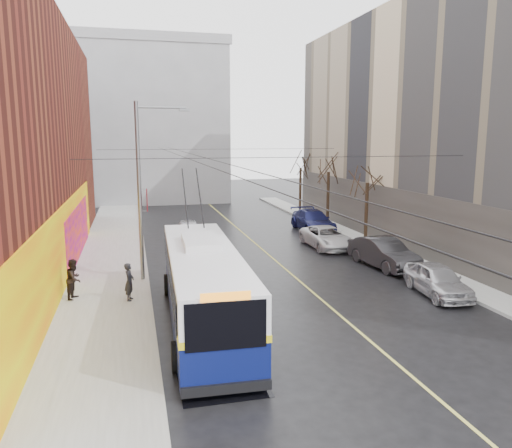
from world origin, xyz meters
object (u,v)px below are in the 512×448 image
at_px(tree_mid, 329,162).
at_px(parked_car_c, 327,237).
at_px(trolleybus, 204,284).
at_px(pedestrian_b, 74,279).
at_px(following_car, 188,230).
at_px(pedestrian_a, 129,282).
at_px(parked_car_a, 437,280).
at_px(parked_car_d, 313,221).
at_px(tree_near, 368,171).
at_px(tree_far, 301,160).
at_px(parked_car_b, 384,253).
at_px(streetlight_pole, 143,187).

height_order(tree_mid, parked_car_c, tree_mid).
height_order(trolleybus, pedestrian_b, trolleybus).
distance_m(following_car, pedestrian_a, 13.89).
height_order(parked_car_a, parked_car_d, parked_car_d).
height_order(trolleybus, pedestrian_a, trolleybus).
bearing_deg(following_car, parked_car_d, 9.91).
bearing_deg(following_car, trolleybus, -90.67).
distance_m(tree_near, tree_far, 14.00).
relative_size(parked_car_a, parked_car_b, 0.86).
bearing_deg(tree_near, parked_car_a, -99.95).
bearing_deg(following_car, parked_car_c, -25.28).
distance_m(parked_car_b, pedestrian_a, 14.24).
bearing_deg(parked_car_d, streetlight_pole, -139.21).
bearing_deg(following_car, tree_far, 43.73).
bearing_deg(parked_car_a, parked_car_c, 102.02).
bearing_deg(parked_car_c, streetlight_pole, -157.00).
bearing_deg(pedestrian_a, trolleybus, -126.06).
bearing_deg(parked_car_b, following_car, 126.87).
height_order(streetlight_pole, tree_mid, streetlight_pole).
xyz_separation_m(streetlight_pole, parked_car_c, (11.94, 5.23, -4.14)).
xyz_separation_m(tree_mid, parked_car_d, (-2.00, -1.91, -4.43)).
xyz_separation_m(tree_far, trolleybus, (-13.08, -26.48, -3.54)).
relative_size(tree_near, parked_car_c, 1.26).
height_order(trolleybus, parked_car_a, trolleybus).
distance_m(tree_mid, parked_car_c, 9.56).
relative_size(trolleybus, parked_car_a, 2.82).
height_order(tree_mid, pedestrian_a, tree_mid).
height_order(parked_car_d, following_car, parked_car_d).
xyz_separation_m(trolleybus, pedestrian_b, (-5.24, 4.03, -0.55)).
bearing_deg(parked_car_d, parked_car_c, -100.94).
distance_m(trolleybus, pedestrian_b, 6.63).
xyz_separation_m(trolleybus, parked_car_b, (11.08, 6.15, -0.77)).
distance_m(tree_far, trolleybus, 29.74).
bearing_deg(parked_car_d, tree_far, 77.97).
bearing_deg(tree_mid, tree_near, -90.00).
bearing_deg(tree_mid, parked_car_b, -98.53).
xyz_separation_m(tree_near, parked_car_a, (-2.02, -11.53, -4.23)).
distance_m(streetlight_pole, pedestrian_a, 5.12).
height_order(trolleybus, parked_car_c, trolleybus).
bearing_deg(tree_far, parked_car_b, -95.62).
distance_m(streetlight_pole, parked_car_a, 14.81).
bearing_deg(parked_car_b, streetlight_pole, 171.77).
relative_size(following_car, pedestrian_b, 2.35).
xyz_separation_m(parked_car_b, parked_car_d, (0.00, 11.42, -0.01)).
height_order(tree_mid, pedestrian_b, tree_mid).
xyz_separation_m(tree_near, pedestrian_a, (-15.93, -9.28, -3.98)).
relative_size(parked_car_b, following_car, 1.19).
distance_m(parked_car_b, parked_car_d, 11.42).
bearing_deg(tree_near, streetlight_pole, -158.38).
height_order(parked_car_a, parked_car_b, parked_car_b).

